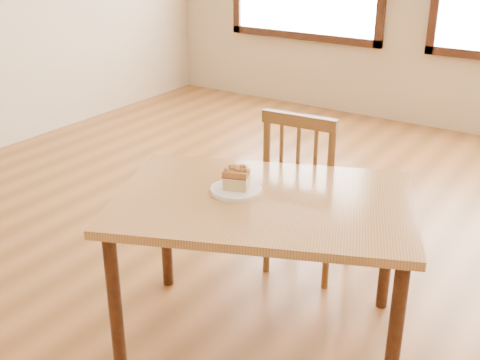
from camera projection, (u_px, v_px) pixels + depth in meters
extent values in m
cube|color=#3C1F10|center=(303.00, 36.00, 6.41)|extent=(1.76, 0.06, 0.08)
cube|color=#B27E45|center=(264.00, 202.00, 2.67)|extent=(1.55, 1.32, 0.04)
cylinder|color=#3C1F10|center=(115.00, 306.00, 2.59)|extent=(0.06, 0.06, 0.71)
cylinder|color=#3C1F10|center=(395.00, 338.00, 2.39)|extent=(0.06, 0.06, 0.71)
cylinder|color=#3C1F10|center=(166.00, 228.00, 3.25)|extent=(0.06, 0.06, 0.71)
cylinder|color=#3C1F10|center=(387.00, 247.00, 3.06)|extent=(0.06, 0.06, 0.71)
cube|color=brown|center=(311.00, 191.00, 3.40)|extent=(0.49, 0.49, 0.04)
cylinder|color=brown|center=(349.00, 226.00, 3.57)|extent=(0.04, 0.04, 0.46)
cylinder|color=brown|center=(293.00, 213.00, 3.73)|extent=(0.04, 0.04, 0.46)
cylinder|color=brown|center=(327.00, 253.00, 3.27)|extent=(0.04, 0.04, 0.46)
cylinder|color=brown|center=(267.00, 238.00, 3.43)|extent=(0.04, 0.04, 0.46)
cylinder|color=brown|center=(331.00, 168.00, 3.06)|extent=(0.04, 0.04, 0.49)
cylinder|color=brown|center=(267.00, 156.00, 3.22)|extent=(0.04, 0.04, 0.49)
cube|color=brown|center=(300.00, 121.00, 3.05)|extent=(0.41, 0.08, 0.06)
cylinder|color=brown|center=(315.00, 167.00, 3.10)|extent=(0.02, 0.02, 0.43)
cylinder|color=brown|center=(298.00, 164.00, 3.14)|extent=(0.02, 0.02, 0.43)
cylinder|color=brown|center=(281.00, 160.00, 3.18)|extent=(0.02, 0.02, 0.43)
cylinder|color=white|center=(236.00, 190.00, 2.72)|extent=(0.24, 0.24, 0.02)
cylinder|color=white|center=(236.00, 191.00, 2.73)|extent=(0.16, 0.16, 0.01)
cube|color=#E3C680|center=(236.00, 182.00, 2.71)|extent=(0.13, 0.11, 0.06)
cube|color=#491423|center=(236.00, 176.00, 2.70)|extent=(0.13, 0.11, 0.01)
cube|color=#985D2F|center=(236.00, 173.00, 2.69)|extent=(0.13, 0.11, 0.03)
sphere|color=#985D2F|center=(240.00, 170.00, 2.68)|extent=(0.02, 0.02, 0.02)
sphere|color=#985D2F|center=(237.00, 168.00, 2.70)|extent=(0.02, 0.02, 0.02)
sphere|color=#985D2F|center=(240.00, 169.00, 2.69)|extent=(0.01, 0.01, 0.01)
sphere|color=#985D2F|center=(243.00, 168.00, 2.70)|extent=(0.01, 0.01, 0.01)
sphere|color=#985D2F|center=(232.00, 169.00, 2.69)|extent=(0.02, 0.02, 0.02)
sphere|color=#985D2F|center=(232.00, 170.00, 2.68)|extent=(0.02, 0.02, 0.02)
sphere|color=#985D2F|center=(237.00, 167.00, 2.71)|extent=(0.02, 0.02, 0.02)
sphere|color=#985D2F|center=(230.00, 167.00, 2.70)|extent=(0.02, 0.02, 0.02)
sphere|color=#985D2F|center=(238.00, 167.00, 2.71)|extent=(0.02, 0.02, 0.02)
sphere|color=#985D2F|center=(239.00, 171.00, 2.67)|extent=(0.01, 0.01, 0.01)
sphere|color=#985D2F|center=(243.00, 167.00, 2.70)|extent=(0.02, 0.02, 0.02)
sphere|color=#985D2F|center=(244.00, 168.00, 2.70)|extent=(0.03, 0.03, 0.03)
sphere|color=#985D2F|center=(236.00, 168.00, 2.69)|extent=(0.02, 0.02, 0.02)
sphere|color=#985D2F|center=(235.00, 167.00, 2.70)|extent=(0.02, 0.02, 0.02)
sphere|color=#985D2F|center=(243.00, 169.00, 2.68)|extent=(0.02, 0.02, 0.02)
sphere|color=#985D2F|center=(244.00, 168.00, 2.70)|extent=(0.01, 0.01, 0.01)
sphere|color=#985D2F|center=(231.00, 170.00, 2.68)|extent=(0.02, 0.02, 0.02)
sphere|color=#985D2F|center=(232.00, 166.00, 2.72)|extent=(0.02, 0.02, 0.02)
sphere|color=#985D2F|center=(224.00, 177.00, 2.70)|extent=(0.02, 0.02, 0.02)
sphere|color=#985D2F|center=(225.00, 172.00, 2.73)|extent=(0.01, 0.01, 0.01)
sphere|color=#985D2F|center=(226.00, 169.00, 2.72)|extent=(0.01, 0.01, 0.01)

